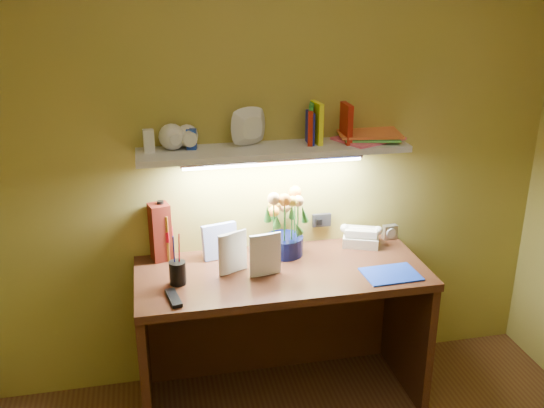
# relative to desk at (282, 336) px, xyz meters

# --- Properties ---
(desk) EXTENTS (1.40, 0.60, 0.75)m
(desk) POSITION_rel_desk_xyz_m (0.00, 0.00, 0.00)
(desk) COLOR #391D0F
(desk) RESTS_ON ground
(flower_bouquet) EXTENTS (0.25, 0.25, 0.33)m
(flower_bouquet) POSITION_rel_desk_xyz_m (0.05, 0.17, 0.54)
(flower_bouquet) COLOR #060C36
(flower_bouquet) RESTS_ON desk
(telephone) EXTENTS (0.22, 0.19, 0.11)m
(telephone) POSITION_rel_desk_xyz_m (0.47, 0.20, 0.43)
(telephone) COLOR white
(telephone) RESTS_ON desk
(desk_clock) EXTENTS (0.08, 0.04, 0.08)m
(desk_clock) POSITION_rel_desk_xyz_m (0.65, 0.24, 0.41)
(desk_clock) COLOR #B1B0B5
(desk_clock) RESTS_ON desk
(whisky_bottle) EXTENTS (0.10, 0.10, 0.31)m
(whisky_bottle) POSITION_rel_desk_xyz_m (-0.55, 0.25, 0.53)
(whisky_bottle) COLOR #A66B1E
(whisky_bottle) RESTS_ON desk
(whisky_box) EXTENTS (0.11, 0.11, 0.29)m
(whisky_box) POSITION_rel_desk_xyz_m (-0.56, 0.24, 0.52)
(whisky_box) COLOR #61180E
(whisky_box) RESTS_ON desk
(pen_cup) EXTENTS (0.08, 0.08, 0.19)m
(pen_cup) POSITION_rel_desk_xyz_m (-0.50, -0.04, 0.47)
(pen_cup) COLOR black
(pen_cup) RESTS_ON desk
(art_card) EXTENTS (0.18, 0.08, 0.18)m
(art_card) POSITION_rel_desk_xyz_m (-0.27, 0.20, 0.46)
(art_card) COLOR silver
(art_card) RESTS_ON desk
(tv_remote) EXTENTS (0.07, 0.16, 0.02)m
(tv_remote) POSITION_rel_desk_xyz_m (-0.53, -0.19, 0.38)
(tv_remote) COLOR black
(tv_remote) RESTS_ON desk
(blue_folder) EXTENTS (0.27, 0.20, 0.01)m
(blue_folder) POSITION_rel_desk_xyz_m (0.49, -0.16, 0.38)
(blue_folder) COLOR blue
(blue_folder) RESTS_ON desk
(desk_book_a) EXTENTS (0.15, 0.08, 0.21)m
(desk_book_a) POSITION_rel_desk_xyz_m (-0.31, -0.01, 0.48)
(desk_book_a) COLOR beige
(desk_book_a) RESTS_ON desk
(desk_book_b) EXTENTS (0.16, 0.04, 0.21)m
(desk_book_b) POSITION_rel_desk_xyz_m (-0.17, -0.05, 0.48)
(desk_book_b) COLOR silver
(desk_book_b) RESTS_ON desk
(wall_shelf) EXTENTS (1.32, 0.33, 0.23)m
(wall_shelf) POSITION_rel_desk_xyz_m (0.01, 0.18, 0.96)
(wall_shelf) COLOR silver
(wall_shelf) RESTS_ON ground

